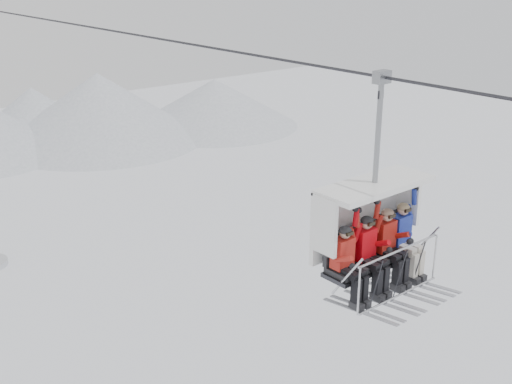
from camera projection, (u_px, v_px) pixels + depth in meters
haul_cable at (256, 55)px, 13.20m from camera, size 0.06×50.00×0.06m
chairlift_carrier at (367, 220)px, 11.77m from camera, size 2.32×1.17×3.98m
skier_far_left at (348, 262)px, 11.22m from camera, size 0.38×1.69×1.53m
skier_center_left at (369, 252)px, 11.55m from camera, size 0.40×1.69×1.59m
skier_center_right at (389, 244)px, 11.89m from camera, size 0.40×1.69×1.59m
skier_far_right at (405, 237)px, 12.16m from camera, size 0.40×1.69×1.59m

